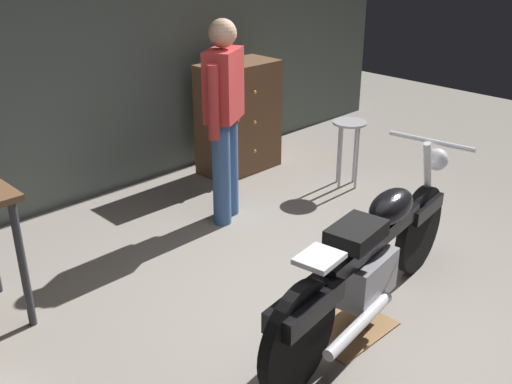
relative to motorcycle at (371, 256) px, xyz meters
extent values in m
plane|color=gray|center=(-0.20, 0.17, -0.45)|extent=(12.00, 12.00, 0.00)
cube|color=#56605B|center=(-0.20, 2.97, 1.10)|extent=(8.00, 0.12, 3.10)
cylinder|color=#2D2D33|center=(-1.57, 1.42, -0.02)|extent=(0.05, 0.05, 0.86)
cylinder|color=black|center=(0.75, 0.11, -0.13)|extent=(0.64, 0.16, 0.64)
cylinder|color=black|center=(-0.78, -0.11, -0.13)|extent=(0.64, 0.16, 0.64)
cube|color=black|center=(0.75, 0.11, 0.05)|extent=(0.46, 0.20, 0.10)
cube|color=black|center=(-0.73, -0.11, 0.05)|extent=(0.54, 0.25, 0.12)
cube|color=gray|center=(-0.07, -0.01, -0.11)|extent=(0.47, 0.30, 0.28)
cube|color=black|center=(0.03, 0.01, 0.10)|extent=(1.10, 0.26, 0.10)
ellipsoid|color=black|center=(0.23, 0.04, 0.25)|extent=(0.47, 0.28, 0.20)
cube|color=black|center=(-0.22, -0.03, 0.25)|extent=(0.39, 0.29, 0.10)
cube|color=silver|center=(-0.61, -0.09, 0.27)|extent=(0.27, 0.23, 0.03)
cylinder|color=silver|center=(0.81, 0.12, 0.20)|extent=(0.27, 0.09, 0.68)
cylinder|color=silver|center=(0.77, 0.12, 0.53)|extent=(0.12, 0.60, 0.03)
sphere|color=silver|center=(0.93, 0.14, 0.35)|extent=(0.16, 0.16, 0.16)
cylinder|color=silver|center=(-0.34, -0.19, -0.23)|extent=(0.70, 0.17, 0.07)
cylinder|color=#3C5E92|center=(0.41, 1.76, -0.01)|extent=(0.15, 0.15, 0.88)
cylinder|color=#3C5E92|center=(0.23, 1.66, -0.01)|extent=(0.15, 0.15, 0.88)
cube|color=#BF3333|center=(0.32, 1.71, 0.71)|extent=(0.44, 0.38, 0.56)
cylinder|color=#BF3333|center=(0.53, 1.82, 0.63)|extent=(0.09, 0.09, 0.58)
cylinder|color=#BF3333|center=(0.11, 1.59, 0.63)|extent=(0.09, 0.09, 0.58)
sphere|color=tan|center=(0.32, 1.71, 1.11)|extent=(0.22, 0.22, 0.22)
cylinder|color=#B2B2B7|center=(1.62, 1.43, 0.18)|extent=(0.32, 0.32, 0.02)
cylinder|color=#B2B2B7|center=(1.73, 1.43, -0.14)|extent=(0.02, 0.02, 0.62)
cylinder|color=#B2B2B7|center=(1.62, 1.54, -0.14)|extent=(0.02, 0.02, 0.62)
cylinder|color=#B2B2B7|center=(1.51, 1.43, -0.14)|extent=(0.02, 0.02, 0.62)
cylinder|color=#B2B2B7|center=(1.62, 1.32, -0.14)|extent=(0.02, 0.02, 0.62)
cube|color=brown|center=(1.17, 2.47, 0.10)|extent=(0.80, 0.44, 1.10)
sphere|color=tan|center=(1.17, 2.24, 0.40)|extent=(0.04, 0.04, 0.04)
sphere|color=tan|center=(1.17, 2.24, 0.10)|extent=(0.04, 0.04, 0.04)
sphere|color=tan|center=(1.17, 2.24, -0.20)|extent=(0.04, 0.04, 0.04)
cube|color=olive|center=(-0.19, 0.00, -0.44)|extent=(0.56, 0.40, 0.01)
camera|label=1|loc=(-2.74, -1.80, 1.86)|focal=42.13mm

